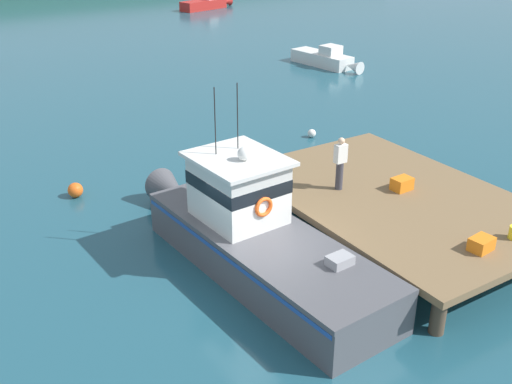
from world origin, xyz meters
The scene contains 11 objects.
ground_plane centered at (0.00, 0.00, 0.00)m, with size 200.00×200.00×0.00m, color #1E4C5B.
dock centered at (4.80, 0.00, 1.07)m, with size 6.00×9.00×1.20m.
main_fishing_boat centered at (0.17, 0.61, 1.01)m, with size 3.03×9.89×4.80m.
crate_stack_near_edge centered at (2.72, 3.82, 1.43)m, with size 0.60×0.44×0.45m, color #2D8442.
crate_stack_mid_dock centered at (5.19, 0.20, 1.39)m, with size 0.60×0.44×0.38m, color orange.
crate_single_by_cleat centered at (4.29, -3.43, 1.37)m, with size 0.60×0.44×0.34m, color orange.
deckhand_by_the_boat centered at (3.64, 1.26, 2.06)m, with size 0.36×0.22×1.63m.
moored_boat_far_right centered at (16.09, 17.46, 0.45)m, with size 1.85×5.23×1.31m.
moored_boat_mid_harbor centered at (20.73, 41.20, 0.50)m, with size 5.87×2.54×1.47m.
mooring_buoy_inshore centered at (-2.51, 7.49, 0.25)m, with size 0.51×0.51×0.51m, color #EA5B19.
mooring_buoy_channel_marker centered at (7.73, 7.88, 0.18)m, with size 0.35×0.35×0.35m, color silver.
Camera 1 is at (-7.48, -11.53, 8.96)m, focal length 43.19 mm.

